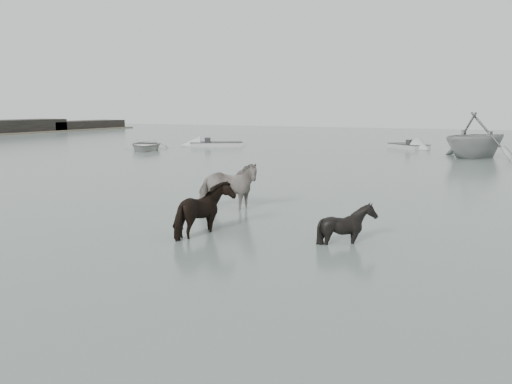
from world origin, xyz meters
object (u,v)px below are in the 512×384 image
(rowboat_lead, at_px, (146,144))
(pony_dark, at_px, (206,206))
(pony_pinto, at_px, (227,182))
(pony_black, at_px, (347,217))

(rowboat_lead, bearing_deg, pony_dark, -83.03)
(pony_dark, bearing_deg, pony_pinto, 2.61)
(pony_dark, relative_size, rowboat_lead, 0.33)
(pony_pinto, relative_size, pony_black, 1.59)
(pony_pinto, xyz_separation_m, pony_dark, (1.08, -3.18, -0.11))
(pony_pinto, xyz_separation_m, rowboat_lead, (-16.61, 17.44, -0.40))
(rowboat_lead, bearing_deg, pony_black, -76.69)
(pony_dark, height_order, pony_black, pony_dark)
(pony_pinto, height_order, rowboat_lead, pony_pinto)
(pony_pinto, distance_m, pony_black, 5.19)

